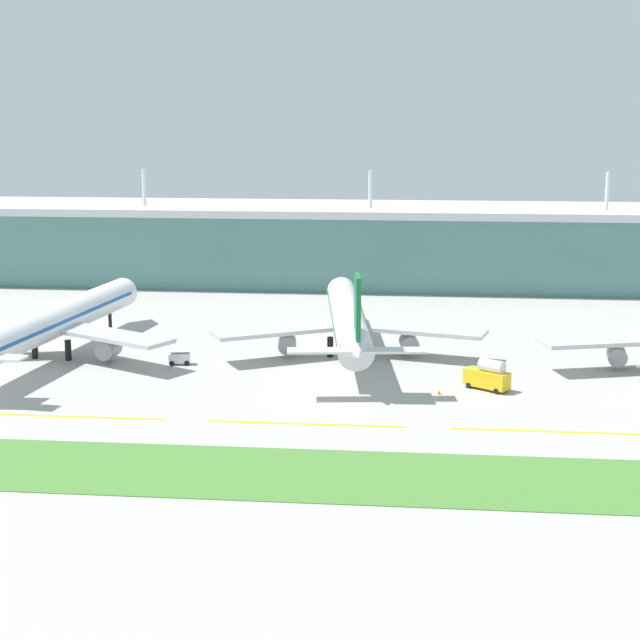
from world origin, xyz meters
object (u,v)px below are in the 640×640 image
(airliner_near, at_px, (54,322))
(airliner_middle, at_px, (348,319))
(fuel_truck, at_px, (488,376))
(safety_cone_nose_front, at_px, (472,385))
(baggage_cart, at_px, (179,358))
(safety_cone_left_wingtip, at_px, (439,392))

(airliner_near, distance_m, airliner_middle, 51.81)
(airliner_near, height_order, airliner_middle, same)
(airliner_near, bearing_deg, fuel_truck, -10.40)
(airliner_near, bearing_deg, safety_cone_nose_front, -9.66)
(baggage_cart, height_order, fuel_truck, fuel_truck)
(safety_cone_nose_front, bearing_deg, airliner_middle, 137.43)
(baggage_cart, xyz_separation_m, safety_cone_left_wingtip, (44.14, -14.23, -0.91))
(airliner_near, relative_size, safety_cone_left_wingtip, 96.79)
(airliner_near, distance_m, fuel_truck, 76.16)
(airliner_near, relative_size, baggage_cart, 17.46)
(safety_cone_left_wingtip, bearing_deg, airliner_near, 165.61)
(baggage_cart, bearing_deg, airliner_near, 172.57)
(airliner_middle, relative_size, fuel_truck, 8.77)
(baggage_cart, xyz_separation_m, fuel_truck, (51.73, -10.72, 1.00))
(airliner_near, xyz_separation_m, safety_cone_nose_front, (72.41, -12.32, -6.10))
(airliner_middle, bearing_deg, airliner_near, -172.19)
(airliner_near, distance_m, safety_cone_left_wingtip, 69.65)
(airliner_near, bearing_deg, safety_cone_left_wingtip, -14.39)
(safety_cone_nose_front, bearing_deg, airliner_near, 170.34)
(safety_cone_left_wingtip, bearing_deg, airliner_middle, 123.17)
(airliner_near, xyz_separation_m, airliner_middle, (51.33, 7.04, -0.00))
(airliner_near, relative_size, safety_cone_nose_front, 96.79)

